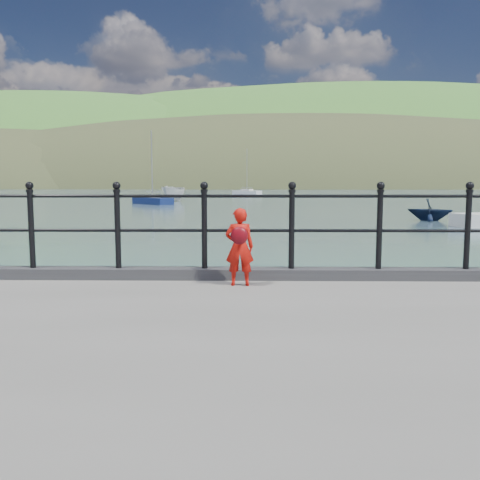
{
  "coord_description": "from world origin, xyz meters",
  "views": [
    {
      "loc": [
        0.0,
        -7.09,
        2.34
      ],
      "look_at": [
        -0.11,
        -0.2,
        1.55
      ],
      "focal_mm": 38.0,
      "sensor_mm": 36.0,
      "label": 1
    }
  ],
  "objects_px": {
    "child": "(239,246)",
    "launch_navy": "(430,210)",
    "launch_white": "(174,194)",
    "sailboat_deep": "(247,192)",
    "sailboat_port": "(153,201)",
    "railing": "(248,220)"
  },
  "relations": [
    {
      "from": "railing",
      "to": "child",
      "type": "distance_m",
      "value": 0.56
    },
    {
      "from": "sailboat_deep",
      "to": "sailboat_port",
      "type": "distance_m",
      "value": 45.38
    },
    {
      "from": "child",
      "to": "sailboat_deep",
      "type": "xyz_separation_m",
      "value": [
        -0.17,
        91.27,
        -1.17
      ]
    },
    {
      "from": "child",
      "to": "sailboat_deep",
      "type": "distance_m",
      "value": 91.28
    },
    {
      "from": "launch_white",
      "to": "sailboat_port",
      "type": "height_order",
      "value": "sailboat_port"
    },
    {
      "from": "sailboat_port",
      "to": "launch_navy",
      "type": "bearing_deg",
      "value": -0.59
    },
    {
      "from": "launch_white",
      "to": "sailboat_port",
      "type": "bearing_deg",
      "value": -83.16
    },
    {
      "from": "child",
      "to": "sailboat_port",
      "type": "relative_size",
      "value": 0.13
    },
    {
      "from": "sailboat_deep",
      "to": "sailboat_port",
      "type": "xyz_separation_m",
      "value": [
        -9.83,
        -44.31,
        -0.0
      ]
    },
    {
      "from": "child",
      "to": "launch_navy",
      "type": "relative_size",
      "value": 0.4
    },
    {
      "from": "launch_navy",
      "to": "sailboat_port",
      "type": "height_order",
      "value": "sailboat_port"
    },
    {
      "from": "launch_navy",
      "to": "sailboat_deep",
      "type": "distance_m",
      "value": 67.86
    },
    {
      "from": "launch_navy",
      "to": "sailboat_deep",
      "type": "height_order",
      "value": "sailboat_deep"
    },
    {
      "from": "railing",
      "to": "sailboat_port",
      "type": "bearing_deg",
      "value": 102.26
    },
    {
      "from": "child",
      "to": "sailboat_deep",
      "type": "bearing_deg",
      "value": -91.38
    },
    {
      "from": "railing",
      "to": "launch_navy",
      "type": "xyz_separation_m",
      "value": [
        11.0,
        23.91,
        -1.15
      ]
    },
    {
      "from": "launch_white",
      "to": "sailboat_deep",
      "type": "height_order",
      "value": "sailboat_deep"
    },
    {
      "from": "railing",
      "to": "child",
      "type": "bearing_deg",
      "value": -103.69
    },
    {
      "from": "launch_white",
      "to": "sailboat_deep",
      "type": "relative_size",
      "value": 0.55
    },
    {
      "from": "launch_white",
      "to": "sailboat_port",
      "type": "xyz_separation_m",
      "value": [
        -1.17,
        -7.35,
        -0.6
      ]
    },
    {
      "from": "launch_navy",
      "to": "sailboat_port",
      "type": "distance_m",
      "value": 30.93
    },
    {
      "from": "railing",
      "to": "sailboat_deep",
      "type": "relative_size",
      "value": 2.04
    }
  ]
}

